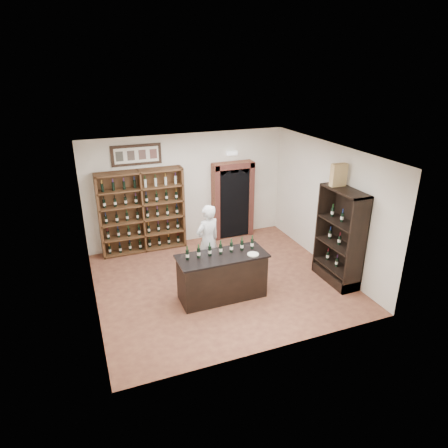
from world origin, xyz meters
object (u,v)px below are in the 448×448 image
(counter_bottle_0, at_px, (187,255))
(shopkeeper, at_px, (208,241))
(tasting_counter, at_px, (222,277))
(wine_shelf, at_px, (142,211))
(side_cabinet, at_px, (339,251))
(wine_crate, at_px, (339,175))

(counter_bottle_0, xyz_separation_m, shopkeeper, (0.75, 0.92, -0.23))
(tasting_counter, height_order, shopkeeper, shopkeeper)
(tasting_counter, height_order, counter_bottle_0, counter_bottle_0)
(wine_shelf, height_order, tasting_counter, wine_shelf)
(wine_shelf, relative_size, shopkeeper, 1.25)
(counter_bottle_0, bearing_deg, wine_shelf, 97.59)
(side_cabinet, xyz_separation_m, shopkeeper, (-2.69, 1.30, 0.13))
(shopkeeper, bearing_deg, side_cabinet, 134.47)
(counter_bottle_0, distance_m, shopkeeper, 1.21)
(wine_shelf, bearing_deg, wine_crate, -37.98)
(tasting_counter, relative_size, side_cabinet, 0.85)
(wine_shelf, xyz_separation_m, side_cabinet, (3.82, -3.23, -0.35))
(wine_shelf, distance_m, wine_crate, 4.99)
(tasting_counter, xyz_separation_m, wine_crate, (2.69, -0.02, 1.95))
(counter_bottle_0, bearing_deg, shopkeeper, 50.67)
(wine_crate, bearing_deg, side_cabinet, -79.62)
(side_cabinet, height_order, wine_crate, wine_crate)
(side_cabinet, distance_m, wine_crate, 1.72)
(tasting_counter, distance_m, counter_bottle_0, 0.95)
(counter_bottle_0, xyz_separation_m, side_cabinet, (3.44, -0.38, -0.35))
(tasting_counter, relative_size, wine_crate, 3.80)
(tasting_counter, distance_m, wine_crate, 3.32)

